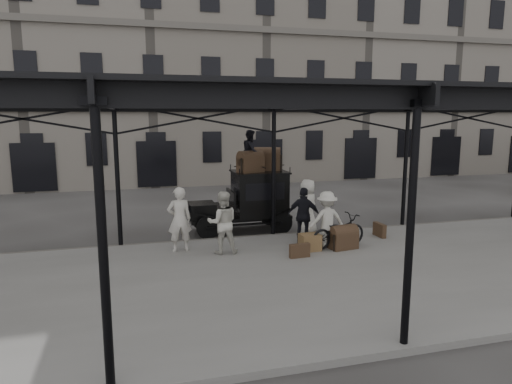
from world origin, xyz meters
TOP-DOWN VIEW (x-y plane):
  - ground at (0.00, 0.00)m, footprint 120.00×120.00m
  - platform at (0.00, -2.00)m, footprint 28.00×8.00m
  - canopy at (0.00, -1.72)m, footprint 22.50×9.00m
  - building_frontage at (0.00, 18.00)m, footprint 64.00×8.00m
  - taxi at (-0.48, 3.16)m, footprint 3.65×1.55m
  - porter_left at (-3.27, 0.84)m, footprint 0.73×0.50m
  - porter_midleft at (-2.08, 0.32)m, footprint 0.96×0.78m
  - porter_centre at (1.15, 1.80)m, footprint 1.09×0.98m
  - porter_official at (0.58, 0.66)m, footprint 1.11×0.94m
  - porter_right at (1.07, 0.02)m, footprint 1.14×0.68m
  - bicycle at (1.44, -0.03)m, footprint 2.04×1.10m
  - porter_roof at (-0.51, 3.06)m, footprint 0.75×0.85m
  - steamer_trunk_roof_near at (-0.56, 2.91)m, footprint 0.98×0.76m
  - steamer_trunk_roof_far at (0.19, 3.36)m, footprint 1.08×0.86m
  - steamer_trunk_platform at (1.53, -0.18)m, footprint 0.90×0.63m
  - wicker_hamper at (0.49, -0.11)m, footprint 0.62×0.48m
  - suitcase_upright at (3.32, 0.75)m, footprint 0.17×0.61m
  - suitcase_flat at (-0.05, -0.68)m, footprint 0.61×0.18m

SIDE VIEW (x-z plane):
  - ground at x=0.00m, z-range 0.00..0.00m
  - platform at x=0.00m, z-range 0.00..0.15m
  - suitcase_flat at x=-0.05m, z-range 0.15..0.55m
  - suitcase_upright at x=3.32m, z-range 0.15..0.60m
  - wicker_hamper at x=0.49m, z-range 0.15..0.65m
  - steamer_trunk_platform at x=1.53m, z-range 0.15..0.76m
  - bicycle at x=1.44m, z-range 0.15..1.17m
  - porter_right at x=1.07m, z-range 0.15..1.89m
  - porter_official at x=0.58m, z-range 0.15..1.94m
  - porter_midleft at x=-2.08m, z-range 0.15..1.99m
  - porter_centre at x=1.15m, z-range 0.15..2.02m
  - porter_left at x=-3.27m, z-range 0.15..2.09m
  - taxi at x=-0.48m, z-range 0.11..2.29m
  - steamer_trunk_roof_near at x=-0.56m, z-range 2.18..2.81m
  - steamer_trunk_roof_far at x=0.19m, z-range 2.18..2.87m
  - porter_roof at x=-0.51m, z-range 2.18..3.65m
  - canopy at x=0.00m, z-range 2.23..6.97m
  - building_frontage at x=0.00m, z-range 0.00..14.00m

